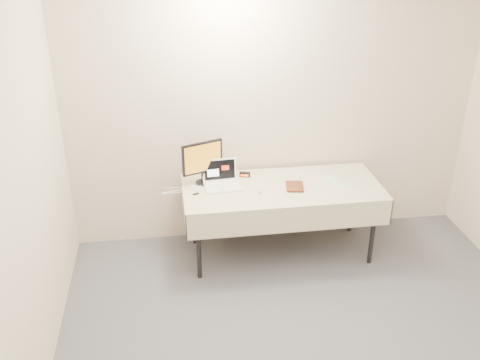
{
  "coord_description": "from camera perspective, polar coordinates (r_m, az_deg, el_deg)",
  "views": [
    {
      "loc": [
        -1.04,
        -2.3,
        3.02
      ],
      "look_at": [
        -0.41,
        1.99,
        0.86
      ],
      "focal_mm": 40.0,
      "sensor_mm": 36.0,
      "label": 1
    }
  ],
  "objects": [
    {
      "name": "paper_form",
      "position": [
        5.18,
        9.93,
        -0.09
      ],
      "size": [
        0.17,
        0.28,
        0.0
      ],
      "primitive_type": "cube",
      "rotation": [
        0.0,
        0.0,
        0.31
      ],
      "color": "#BAEBBE",
      "rests_on": "table"
    },
    {
      "name": "table",
      "position": [
        5.05,
        4.5,
        -1.3
      ],
      "size": [
        1.86,
        0.81,
        0.74
      ],
      "color": "black",
      "rests_on": "ground"
    },
    {
      "name": "alarm_clock",
      "position": [
        5.18,
        0.51,
        0.6
      ],
      "size": [
        0.11,
        0.07,
        0.04
      ],
      "rotation": [
        0.0,
        0.0,
        -0.27
      ],
      "color": "black",
      "rests_on": "table"
    },
    {
      "name": "book",
      "position": [
        4.95,
        4.99,
        0.3
      ],
      "size": [
        0.16,
        0.05,
        0.21
      ],
      "primitive_type": "imported",
      "rotation": [
        0.0,
        0.0,
        -0.17
      ],
      "color": "#983D1B",
      "rests_on": "table"
    },
    {
      "name": "laptop",
      "position": [
        5.01,
        -2.02,
        0.06
      ],
      "size": [
        0.35,
        0.29,
        0.23
      ],
      "rotation": [
        0.0,
        0.0,
        0.08
      ],
      "color": "white",
      "rests_on": "table"
    },
    {
      "name": "monitor",
      "position": [
        4.97,
        -4.04,
        2.19
      ],
      "size": [
        0.39,
        0.18,
        0.42
      ],
      "rotation": [
        0.0,
        0.0,
        0.37
      ],
      "color": "black",
      "rests_on": "table"
    },
    {
      "name": "usb_dongle",
      "position": [
        4.87,
        -4.73,
        -1.49
      ],
      "size": [
        0.06,
        0.04,
        0.01
      ],
      "primitive_type": "cube",
      "rotation": [
        0.0,
        0.0,
        0.39
      ],
      "color": "black",
      "rests_on": "table"
    },
    {
      "name": "back_wall",
      "position": [
        5.19,
        3.68,
        7.64
      ],
      "size": [
        4.0,
        0.1,
        2.7
      ],
      "primitive_type": "cube",
      "color": "beige",
      "rests_on": "ground"
    },
    {
      "name": "clicker",
      "position": [
        4.89,
        2.1,
        -1.2
      ],
      "size": [
        0.06,
        0.1,
        0.02
      ],
      "primitive_type": "ellipsoid",
      "rotation": [
        0.0,
        0.0,
        -0.26
      ],
      "color": "#B9B9BB",
      "rests_on": "table"
    }
  ]
}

